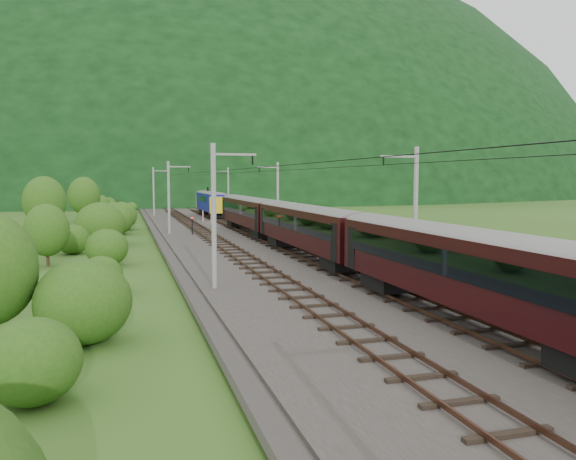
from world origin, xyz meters
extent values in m
plane|color=#32551A|center=(0.00, 0.00, 0.00)|extent=(600.00, 600.00, 0.00)
cube|color=#38332D|center=(0.00, 10.00, 0.15)|extent=(14.00, 220.00, 0.30)
cube|color=brown|center=(-3.12, 10.00, 0.49)|extent=(0.08, 220.00, 0.15)
cube|color=brown|center=(-1.68, 10.00, 0.49)|extent=(0.08, 220.00, 0.15)
cube|color=black|center=(-2.40, 10.00, 0.36)|extent=(2.40, 220.00, 0.12)
cube|color=brown|center=(1.68, 10.00, 0.49)|extent=(0.08, 220.00, 0.15)
cube|color=brown|center=(3.12, 10.00, 0.49)|extent=(0.08, 220.00, 0.15)
cube|color=black|center=(2.40, 10.00, 0.36)|extent=(2.40, 220.00, 0.12)
cylinder|color=gray|center=(-6.20, 0.00, 4.30)|extent=(0.28, 0.28, 8.00)
cube|color=gray|center=(-5.00, 0.00, 7.70)|extent=(2.40, 0.12, 0.12)
cylinder|color=black|center=(-4.00, 0.00, 7.40)|extent=(0.10, 0.10, 0.50)
cylinder|color=gray|center=(-6.20, 32.00, 4.30)|extent=(0.28, 0.28, 8.00)
cube|color=gray|center=(-5.00, 32.00, 7.70)|extent=(2.40, 0.12, 0.12)
cylinder|color=black|center=(-4.00, 32.00, 7.40)|extent=(0.10, 0.10, 0.50)
cylinder|color=gray|center=(-6.20, 64.00, 4.30)|extent=(0.28, 0.28, 8.00)
cube|color=gray|center=(-5.00, 64.00, 7.70)|extent=(2.40, 0.12, 0.12)
cylinder|color=black|center=(-4.00, 64.00, 7.40)|extent=(0.10, 0.10, 0.50)
cylinder|color=gray|center=(-6.20, 96.00, 4.30)|extent=(0.28, 0.28, 8.00)
cube|color=gray|center=(-5.00, 96.00, 7.70)|extent=(2.40, 0.12, 0.12)
cylinder|color=black|center=(-4.00, 96.00, 7.40)|extent=(0.10, 0.10, 0.50)
cylinder|color=gray|center=(-6.20, 128.00, 4.30)|extent=(0.28, 0.28, 8.00)
cube|color=gray|center=(-5.00, 128.00, 7.70)|extent=(2.40, 0.12, 0.12)
cylinder|color=black|center=(-4.00, 128.00, 7.40)|extent=(0.10, 0.10, 0.50)
cylinder|color=gray|center=(6.20, 0.00, 4.30)|extent=(0.28, 0.28, 8.00)
cube|color=gray|center=(5.00, 0.00, 7.70)|extent=(2.40, 0.12, 0.12)
cylinder|color=black|center=(4.00, 0.00, 7.40)|extent=(0.10, 0.10, 0.50)
cylinder|color=gray|center=(6.20, 32.00, 4.30)|extent=(0.28, 0.28, 8.00)
cube|color=gray|center=(5.00, 32.00, 7.70)|extent=(2.40, 0.12, 0.12)
cylinder|color=black|center=(4.00, 32.00, 7.40)|extent=(0.10, 0.10, 0.50)
cylinder|color=gray|center=(6.20, 64.00, 4.30)|extent=(0.28, 0.28, 8.00)
cube|color=gray|center=(5.00, 64.00, 7.70)|extent=(2.40, 0.12, 0.12)
cylinder|color=black|center=(4.00, 64.00, 7.40)|extent=(0.10, 0.10, 0.50)
cylinder|color=gray|center=(6.20, 96.00, 4.30)|extent=(0.28, 0.28, 8.00)
cube|color=gray|center=(5.00, 96.00, 7.70)|extent=(2.40, 0.12, 0.12)
cylinder|color=black|center=(4.00, 96.00, 7.40)|extent=(0.10, 0.10, 0.50)
cylinder|color=gray|center=(6.20, 128.00, 4.30)|extent=(0.28, 0.28, 8.00)
cube|color=gray|center=(5.00, 128.00, 7.70)|extent=(2.40, 0.12, 0.12)
cylinder|color=black|center=(4.00, 128.00, 7.40)|extent=(0.10, 0.10, 0.50)
cylinder|color=black|center=(-2.40, 10.00, 7.10)|extent=(0.03, 198.00, 0.03)
cylinder|color=black|center=(2.40, 10.00, 7.10)|extent=(0.03, 198.00, 0.03)
ellipsoid|color=black|center=(0.00, 260.00, 0.00)|extent=(504.00, 360.00, 244.00)
cube|color=black|center=(2.40, -11.09, 2.74)|extent=(2.62, 19.87, 2.71)
cylinder|color=gray|center=(2.40, -11.09, 3.96)|extent=(2.62, 19.77, 2.62)
cube|color=black|center=(1.07, -11.09, 3.06)|extent=(0.05, 17.48, 1.04)
cube|color=black|center=(3.73, -11.09, 3.06)|extent=(0.05, 17.48, 1.04)
cube|color=black|center=(2.40, -4.13, 0.98)|extent=(1.99, 2.89, 0.81)
cube|color=black|center=(2.40, 9.54, 2.74)|extent=(2.62, 19.87, 2.71)
cylinder|color=gray|center=(2.40, 9.54, 3.96)|extent=(2.62, 19.77, 2.62)
cube|color=black|center=(1.07, 9.54, 3.06)|extent=(0.05, 17.48, 1.04)
cube|color=black|center=(3.73, 9.54, 3.06)|extent=(0.05, 17.48, 1.04)
cube|color=black|center=(2.40, 2.59, 0.98)|extent=(1.99, 2.89, 0.81)
cube|color=black|center=(2.40, 16.49, 0.98)|extent=(1.99, 2.89, 0.81)
cube|color=black|center=(2.40, 30.16, 2.74)|extent=(2.62, 19.87, 2.71)
cylinder|color=gray|center=(2.40, 30.16, 3.96)|extent=(2.62, 19.77, 2.62)
cube|color=black|center=(1.07, 30.16, 3.06)|extent=(0.05, 17.48, 1.04)
cube|color=black|center=(3.73, 30.16, 3.06)|extent=(0.05, 17.48, 1.04)
cube|color=black|center=(2.40, 23.21, 0.98)|extent=(1.99, 2.89, 0.81)
cube|color=black|center=(2.40, 37.12, 0.98)|extent=(1.99, 2.89, 0.81)
cube|color=#13169A|center=(2.40, 58.92, 2.74)|extent=(2.62, 16.26, 2.71)
cylinder|color=gray|center=(2.40, 58.92, 3.96)|extent=(2.62, 16.17, 2.62)
cube|color=black|center=(1.07, 58.92, 3.06)|extent=(0.05, 14.30, 1.04)
cube|color=black|center=(3.73, 58.92, 3.06)|extent=(0.05, 14.30, 1.04)
cube|color=black|center=(2.40, 53.23, 0.98)|extent=(1.99, 2.89, 0.81)
cube|color=black|center=(2.40, 64.61, 0.98)|extent=(1.99, 2.89, 0.81)
cube|color=gold|center=(2.40, 66.84, 2.56)|extent=(2.67, 0.50, 2.44)
cube|color=gold|center=(2.40, 50.99, 2.56)|extent=(2.67, 0.50, 2.44)
cube|color=black|center=(2.40, 61.92, 4.59)|extent=(0.08, 1.60, 0.81)
cylinder|color=red|center=(-0.08, 49.81, 1.08)|extent=(0.17, 0.17, 1.56)
cylinder|color=red|center=(0.40, 45.07, 0.94)|extent=(0.14, 0.14, 1.29)
cylinder|color=black|center=(-3.86, 30.52, 1.19)|extent=(0.12, 0.12, 1.78)
sphere|color=red|center=(-3.86, 30.52, 2.13)|extent=(0.21, 0.21, 0.21)
ellipsoid|color=#275216|center=(-13.54, -13.98, 1.24)|extent=(2.76, 2.76, 2.48)
ellipsoid|color=#275216|center=(-12.53, -8.18, 1.65)|extent=(3.66, 3.66, 3.29)
ellipsoid|color=#275216|center=(-12.26, 1.31, 1.08)|extent=(2.39, 2.39, 2.15)
ellipsoid|color=#275216|center=(-12.22, 11.87, 1.37)|extent=(3.05, 3.05, 2.75)
ellipsoid|color=#275216|center=(-15.18, 19.60, 1.27)|extent=(2.82, 2.82, 2.54)
ellipsoid|color=#275216|center=(-13.15, 25.21, 2.08)|extent=(4.62, 4.62, 4.16)
ellipsoid|color=#275216|center=(-11.83, 36.05, 1.71)|extent=(3.80, 3.80, 3.42)
ellipsoid|color=#275216|center=(-11.33, 42.25, 1.77)|extent=(3.93, 3.93, 3.54)
ellipsoid|color=#275216|center=(-12.38, 52.21, 1.56)|extent=(3.46, 3.46, 3.11)
ellipsoid|color=#275216|center=(-10.94, 61.65, 1.14)|extent=(2.52, 2.52, 2.27)
ellipsoid|color=#275216|center=(-15.14, 69.82, 1.87)|extent=(4.15, 4.15, 3.74)
ellipsoid|color=#275216|center=(-9.60, 78.84, 1.02)|extent=(2.26, 2.26, 2.03)
ellipsoid|color=#275216|center=(-13.87, 86.97, 1.37)|extent=(3.05, 3.05, 2.75)
ellipsoid|color=#275216|center=(-10.32, 94.23, 2.05)|extent=(4.55, 4.55, 4.09)
cylinder|color=black|center=(-16.37, 13.08, 1.24)|extent=(0.24, 0.24, 2.48)
ellipsoid|color=#275216|center=(-16.37, 13.08, 2.66)|extent=(3.19, 3.19, 3.83)
cylinder|color=black|center=(-19.45, 36.94, 1.81)|extent=(0.24, 0.24, 3.63)
ellipsoid|color=#275216|center=(-19.45, 36.94, 3.89)|extent=(4.66, 4.66, 5.60)
cylinder|color=black|center=(-16.60, 57.81, 1.81)|extent=(0.24, 0.24, 3.63)
ellipsoid|color=#275216|center=(-16.60, 57.81, 3.89)|extent=(4.66, 4.66, 5.60)
ellipsoid|color=#275216|center=(13.82, 17.60, 0.79)|extent=(1.76, 1.76, 1.59)
ellipsoid|color=#275216|center=(11.16, 51.16, 1.12)|extent=(2.49, 2.49, 2.25)
camera|label=1|loc=(-10.94, -30.72, 6.34)|focal=35.00mm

